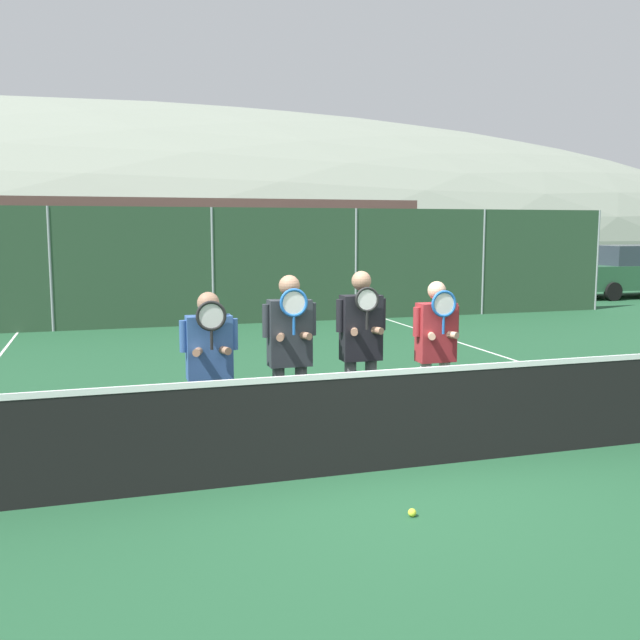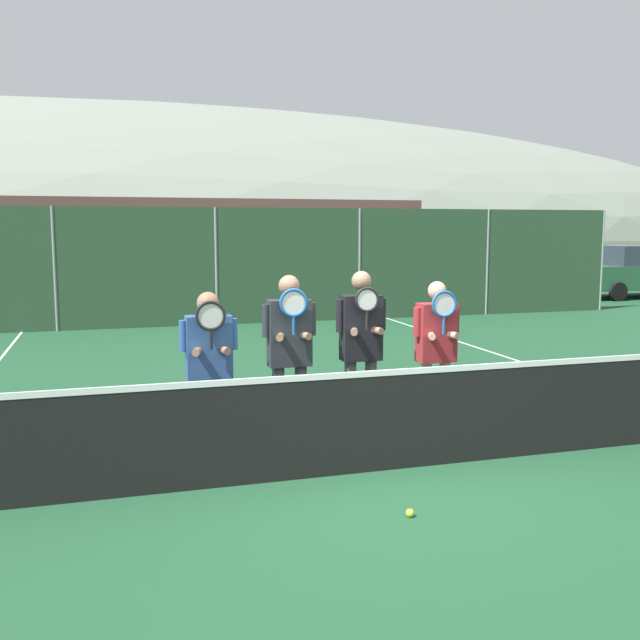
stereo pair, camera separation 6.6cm
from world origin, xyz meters
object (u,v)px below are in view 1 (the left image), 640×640
at_px(player_center_right, 361,341).
at_px(car_right_of_center, 488,272).
at_px(car_far_right, 633,270).
at_px(tennis_ball_on_court, 412,513).
at_px(player_rightmost, 436,345).
at_px(player_center_left, 290,346).
at_px(player_leftmost, 210,359).
at_px(car_left_of_center, 143,280).
at_px(car_center, 325,276).

bearing_deg(player_center_right, car_right_of_center, 54.83).
height_order(car_right_of_center, car_far_right, car_right_of_center).
bearing_deg(tennis_ball_on_court, player_rightmost, 59.68).
distance_m(player_center_left, car_far_right, 19.96).
bearing_deg(car_far_right, player_rightmost, -136.94).
bearing_deg(player_leftmost, car_far_right, 38.40).
bearing_deg(car_right_of_center, player_center_left, -127.45).
bearing_deg(tennis_ball_on_court, player_center_left, 102.93).
xyz_separation_m(player_center_right, car_right_of_center, (9.10, 12.91, -0.16)).
bearing_deg(car_right_of_center, tennis_ball_on_court, -122.11).
bearing_deg(car_left_of_center, player_leftmost, -90.29).
bearing_deg(player_leftmost, player_center_left, 6.32).
relative_size(player_center_right, car_left_of_center, 0.44).
height_order(player_center_right, car_left_of_center, player_center_right).
distance_m(car_center, car_far_right, 10.85).
distance_m(player_center_right, player_rightmost, 0.90).
distance_m(player_center_right, car_far_right, 19.32).
relative_size(player_center_right, car_right_of_center, 0.42).
bearing_deg(player_center_right, car_center, 74.21).
xyz_separation_m(player_rightmost, car_center, (2.80, 13.07, -0.12)).
relative_size(player_leftmost, car_far_right, 0.36).
height_order(player_center_left, car_far_right, player_center_left).
relative_size(player_leftmost, car_right_of_center, 0.38).
xyz_separation_m(player_center_left, car_right_of_center, (9.91, 12.94, -0.16)).
bearing_deg(player_rightmost, player_leftmost, -177.69).
height_order(player_leftmost, player_center_right, player_center_right).
bearing_deg(car_right_of_center, player_center_right, -125.17).
relative_size(player_leftmost, player_center_left, 0.92).
bearing_deg(car_far_right, player_center_left, -140.27).
bearing_deg(car_center, tennis_ball_on_court, -104.86).
distance_m(player_center_left, player_rightmost, 1.71).
xyz_separation_m(car_far_right, tennis_ball_on_court, (-14.87, -14.85, -0.86)).
bearing_deg(car_center, player_center_left, -109.01).
relative_size(car_center, tennis_ball_on_court, 69.07).
bearing_deg(player_rightmost, tennis_ball_on_court, -120.32).
distance_m(player_leftmost, car_far_right, 20.69).
bearing_deg(tennis_ball_on_court, player_leftmost, 123.94).
relative_size(player_center_right, car_far_right, 0.40).
height_order(player_center_right, car_right_of_center, player_center_right).
bearing_deg(player_center_right, player_rightmost, -1.30).
height_order(car_right_of_center, tennis_ball_on_court, car_right_of_center).
bearing_deg(tennis_ball_on_court, car_right_of_center, 57.89).
height_order(car_left_of_center, tennis_ball_on_court, car_left_of_center).
bearing_deg(player_center_right, player_center_left, -177.99).
bearing_deg(player_rightmost, player_center_right, 178.70).
bearing_deg(car_center, player_rightmost, -102.08).
xyz_separation_m(car_right_of_center, car_far_right, (5.44, -0.19, -0.05)).
distance_m(player_rightmost, tennis_ball_on_court, 2.63).
height_order(player_rightmost, car_right_of_center, car_right_of_center).
relative_size(car_center, car_far_right, 0.99).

